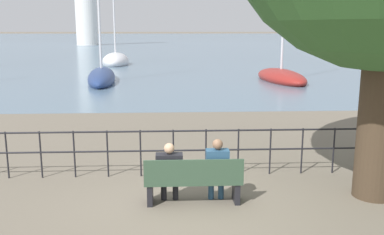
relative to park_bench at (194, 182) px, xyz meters
The scene contains 10 objects.
ground_plane 0.44m from the park_bench, 90.00° to the left, with size 1000.00×1000.00×0.00m, color #706656.
harbor_water 158.97m from the park_bench, 90.00° to the left, with size 600.00×300.00×0.01m.
park_bench is the anchor object (origin of this frame).
seated_person_left 0.50m from the park_bench, behind, with size 0.50×0.35×1.17m.
seated_person_right 0.51m from the park_bench, ahead, with size 0.43×0.35×1.23m.
promenade_railing 1.61m from the park_bench, 90.00° to the left, with size 12.31×0.04×1.05m.
sailboat_1 20.10m from the park_bench, 71.03° to the left, with size 2.84×6.56×10.82m.
sailboat_2 38.91m from the park_bench, 58.92° to the left, with size 3.16×5.40×7.22m.
sailboat_4 19.81m from the park_bench, 103.68° to the left, with size 2.49×7.88×10.25m.
sailboat_5 32.43m from the park_bench, 99.58° to the left, with size 2.54×5.37×10.62m.
Camera 1 is at (-0.41, -7.57, 3.21)m, focal length 40.00 mm.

